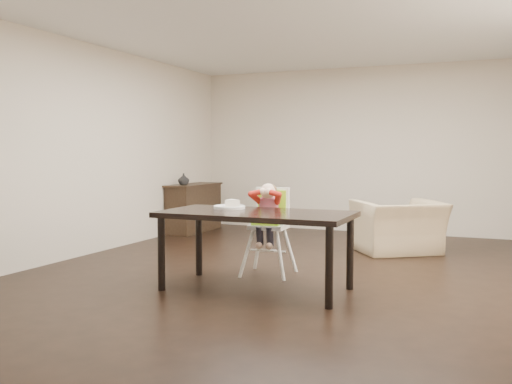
# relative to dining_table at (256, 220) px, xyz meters

# --- Properties ---
(ground) EXTENTS (7.00, 7.00, 0.00)m
(ground) POSITION_rel_dining_table_xyz_m (0.28, 0.86, -0.67)
(ground) COLOR black
(ground) RESTS_ON ground
(room_walls) EXTENTS (6.02, 7.02, 2.71)m
(room_walls) POSITION_rel_dining_table_xyz_m (0.28, 0.86, 1.18)
(room_walls) COLOR beige
(room_walls) RESTS_ON ground
(dining_table) EXTENTS (1.80, 0.90, 0.75)m
(dining_table) POSITION_rel_dining_table_xyz_m (0.00, 0.00, 0.00)
(dining_table) COLOR black
(dining_table) RESTS_ON ground
(high_chair) EXTENTS (0.44, 0.44, 0.98)m
(high_chair) POSITION_rel_dining_table_xyz_m (-0.14, 0.69, 0.02)
(high_chair) COLOR white
(high_chair) RESTS_ON ground
(plate) EXTENTS (0.34, 0.34, 0.09)m
(plate) POSITION_rel_dining_table_xyz_m (-0.35, 0.17, 0.11)
(plate) COLOR white
(plate) RESTS_ON dining_table
(armchair) EXTENTS (1.24, 1.15, 0.91)m
(armchair) POSITION_rel_dining_table_xyz_m (0.93, 2.58, -0.22)
(armchair) COLOR tan
(armchair) RESTS_ON ground
(sideboard) EXTENTS (0.44, 1.26, 0.79)m
(sideboard) POSITION_rel_dining_table_xyz_m (-2.50, 3.30, -0.27)
(sideboard) COLOR black
(sideboard) RESTS_ON ground
(vase) EXTENTS (0.20, 0.20, 0.18)m
(vase) POSITION_rel_dining_table_xyz_m (-2.50, 2.97, 0.21)
(vase) COLOR #99999E
(vase) RESTS_ON sideboard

